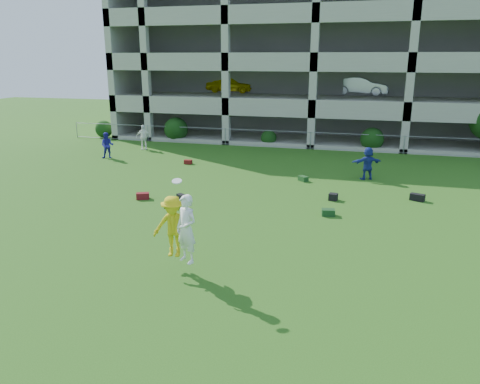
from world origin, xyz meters
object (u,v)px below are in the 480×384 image
(bystander_d, at_px, (368,163))
(parking_garage, at_px, (326,57))
(crate_d, at_px, (333,197))
(frisbee_contest, at_px, (177,227))
(bystander_a, at_px, (107,145))
(bystander_b, at_px, (143,137))

(bystander_d, bearing_deg, parking_garage, -102.85)
(crate_d, bearing_deg, bystander_d, 71.87)
(crate_d, bearing_deg, frisbee_contest, -114.18)
(bystander_a, distance_m, bystander_b, 3.35)
(crate_d, bearing_deg, bystander_b, 147.43)
(bystander_d, height_order, parking_garage, parking_garage)
(bystander_a, xyz_separation_m, frisbee_contest, (10.32, -13.63, 0.59))
(frisbee_contest, bearing_deg, bystander_b, 119.44)
(frisbee_contest, bearing_deg, bystander_a, 127.13)
(bystander_b, bearing_deg, bystander_a, -125.53)
(bystander_b, distance_m, parking_garage, 16.77)
(bystander_d, height_order, crate_d, bystander_d)
(bystander_d, distance_m, frisbee_contest, 13.55)
(bystander_b, xyz_separation_m, bystander_d, (14.65, -4.35, 0.00))
(crate_d, distance_m, parking_garage, 21.16)
(bystander_d, bearing_deg, bystander_b, -42.72)
(bystander_a, distance_m, crate_d, 15.05)
(bystander_b, bearing_deg, frisbee_contest, -82.42)
(frisbee_contest, bearing_deg, crate_d, 65.82)
(crate_d, bearing_deg, parking_garage, 96.91)
(crate_d, height_order, frisbee_contest, frisbee_contest)
(parking_garage, bearing_deg, bystander_b, -132.87)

